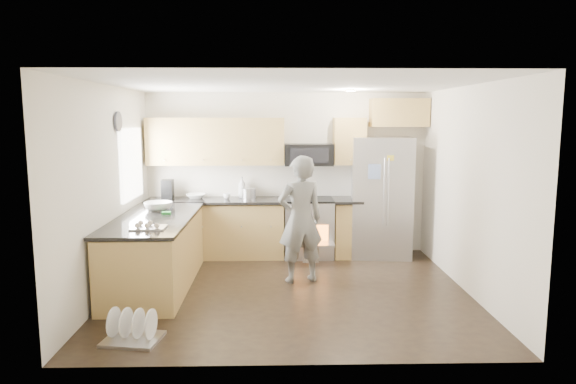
{
  "coord_description": "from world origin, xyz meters",
  "views": [
    {
      "loc": [
        -0.17,
        -6.32,
        2.19
      ],
      "look_at": [
        -0.01,
        0.5,
        1.21
      ],
      "focal_mm": 32.0,
      "sensor_mm": 36.0,
      "label": 1
    }
  ],
  "objects_px": {
    "refrigerator": "(381,197)",
    "person": "(300,219)",
    "stove_range": "(309,214)",
    "dish_rack": "(133,332)"
  },
  "relations": [
    {
      "from": "refrigerator",
      "to": "person",
      "type": "relative_size",
      "value": 1.11
    },
    {
      "from": "refrigerator",
      "to": "person",
      "type": "distance_m",
      "value": 1.88
    },
    {
      "from": "stove_range",
      "to": "refrigerator",
      "type": "bearing_deg",
      "value": 0.36
    },
    {
      "from": "refrigerator",
      "to": "dish_rack",
      "type": "xyz_separation_m",
      "value": [
        -3.1,
        -3.15,
        -0.86
      ]
    },
    {
      "from": "person",
      "to": "refrigerator",
      "type": "bearing_deg",
      "value": -152.83
    },
    {
      "from": "stove_range",
      "to": "dish_rack",
      "type": "xyz_separation_m",
      "value": [
        -1.95,
        -3.14,
        -0.59
      ]
    },
    {
      "from": "person",
      "to": "dish_rack",
      "type": "height_order",
      "value": "person"
    },
    {
      "from": "refrigerator",
      "to": "person",
      "type": "bearing_deg",
      "value": -130.02
    },
    {
      "from": "stove_range",
      "to": "refrigerator",
      "type": "height_order",
      "value": "refrigerator"
    },
    {
      "from": "refrigerator",
      "to": "person",
      "type": "height_order",
      "value": "refrigerator"
    }
  ]
}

